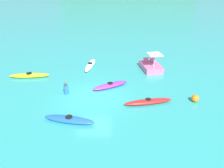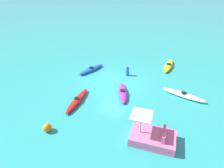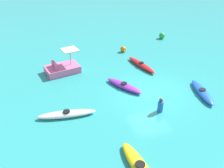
{
  "view_description": "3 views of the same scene",
  "coord_description": "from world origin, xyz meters",
  "px_view_note": "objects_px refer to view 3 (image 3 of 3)",
  "views": [
    {
      "loc": [
        1.84,
        -14.04,
        7.86
      ],
      "look_at": [
        1.25,
        0.89,
        0.56
      ],
      "focal_mm": 37.26,
      "sensor_mm": 36.0,
      "label": 1
    },
    {
      "loc": [
        12.08,
        7.05,
        7.88
      ],
      "look_at": [
        0.97,
        0.46,
        0.55
      ],
      "focal_mm": 30.58,
      "sensor_mm": 36.0,
      "label": 2
    },
    {
      "loc": [
        -12.59,
        6.39,
        8.83
      ],
      "look_at": [
        0.89,
        2.36,
        0.55
      ],
      "focal_mm": 40.92,
      "sensor_mm": 36.0,
      "label": 3
    }
  ],
  "objects_px": {
    "buoy_orange": "(123,49)",
    "pedal_boat_pink": "(63,68)",
    "kayak_red": "(141,65)",
    "buoy_green": "(162,36)",
    "kayak_purple": "(124,86)",
    "person_near_shore": "(160,106)",
    "kayak_white": "(67,114)",
    "kayak_yellow": "(140,167)",
    "kayak_blue": "(202,92)"
  },
  "relations": [
    {
      "from": "kayak_red",
      "to": "buoy_green",
      "type": "distance_m",
      "value": 6.75
    },
    {
      "from": "kayak_blue",
      "to": "person_near_shore",
      "type": "height_order",
      "value": "person_near_shore"
    },
    {
      "from": "buoy_green",
      "to": "person_near_shore",
      "type": "relative_size",
      "value": 0.66
    },
    {
      "from": "kayak_red",
      "to": "kayak_yellow",
      "type": "bearing_deg",
      "value": 157.35
    },
    {
      "from": "pedal_boat_pink",
      "to": "person_near_shore",
      "type": "distance_m",
      "value": 8.03
    },
    {
      "from": "kayak_white",
      "to": "pedal_boat_pink",
      "type": "xyz_separation_m",
      "value": [
        5.43,
        -0.46,
        0.17
      ]
    },
    {
      "from": "kayak_purple",
      "to": "buoy_orange",
      "type": "distance_m",
      "value": 6.04
    },
    {
      "from": "buoy_orange",
      "to": "person_near_shore",
      "type": "relative_size",
      "value": 0.57
    },
    {
      "from": "kayak_white",
      "to": "buoy_green",
      "type": "relative_size",
      "value": 5.62
    },
    {
      "from": "buoy_green",
      "to": "person_near_shore",
      "type": "bearing_deg",
      "value": 153.28
    },
    {
      "from": "buoy_green",
      "to": "buoy_orange",
      "type": "bearing_deg",
      "value": 113.58
    },
    {
      "from": "kayak_white",
      "to": "kayak_blue",
      "type": "relative_size",
      "value": 1.07
    },
    {
      "from": "kayak_white",
      "to": "pedal_boat_pink",
      "type": "distance_m",
      "value": 5.45
    },
    {
      "from": "kayak_purple",
      "to": "buoy_green",
      "type": "relative_size",
      "value": 4.74
    },
    {
      "from": "kayak_purple",
      "to": "buoy_green",
      "type": "xyz_separation_m",
      "value": [
        7.79,
        -6.6,
        0.13
      ]
    },
    {
      "from": "kayak_yellow",
      "to": "buoy_orange",
      "type": "bearing_deg",
      "value": -15.59
    },
    {
      "from": "pedal_boat_pink",
      "to": "kayak_yellow",
      "type": "bearing_deg",
      "value": -168.62
    },
    {
      "from": "kayak_white",
      "to": "kayak_purple",
      "type": "relative_size",
      "value": 1.19
    },
    {
      "from": "buoy_green",
      "to": "kayak_yellow",
      "type": "bearing_deg",
      "value": 150.56
    },
    {
      "from": "buoy_orange",
      "to": "pedal_boat_pink",
      "type": "bearing_deg",
      "value": 112.88
    },
    {
      "from": "pedal_boat_pink",
      "to": "kayak_red",
      "type": "bearing_deg",
      "value": -97.88
    },
    {
      "from": "kayak_blue",
      "to": "buoy_orange",
      "type": "height_order",
      "value": "buoy_orange"
    },
    {
      "from": "kayak_purple",
      "to": "buoy_orange",
      "type": "height_order",
      "value": "buoy_orange"
    },
    {
      "from": "kayak_red",
      "to": "person_near_shore",
      "type": "distance_m",
      "value": 5.77
    },
    {
      "from": "kayak_white",
      "to": "kayak_yellow",
      "type": "relative_size",
      "value": 1.0
    },
    {
      "from": "kayak_red",
      "to": "buoy_green",
      "type": "relative_size",
      "value": 5.63
    },
    {
      "from": "kayak_purple",
      "to": "person_near_shore",
      "type": "relative_size",
      "value": 3.15
    },
    {
      "from": "person_near_shore",
      "to": "buoy_orange",
      "type": "bearing_deg",
      "value": -4.9
    },
    {
      "from": "pedal_boat_pink",
      "to": "buoy_orange",
      "type": "bearing_deg",
      "value": -67.12
    },
    {
      "from": "buoy_orange",
      "to": "buoy_green",
      "type": "distance_m",
      "value": 5.14
    },
    {
      "from": "kayak_yellow",
      "to": "buoy_orange",
      "type": "height_order",
      "value": "buoy_orange"
    },
    {
      "from": "kayak_white",
      "to": "buoy_orange",
      "type": "height_order",
      "value": "buoy_orange"
    },
    {
      "from": "kayak_blue",
      "to": "kayak_red",
      "type": "bearing_deg",
      "value": 25.01
    },
    {
      "from": "kayak_red",
      "to": "pedal_boat_pink",
      "type": "height_order",
      "value": "pedal_boat_pink"
    },
    {
      "from": "kayak_purple",
      "to": "person_near_shore",
      "type": "distance_m",
      "value": 3.27
    },
    {
      "from": "buoy_orange",
      "to": "kayak_yellow",
      "type": "bearing_deg",
      "value": 164.41
    },
    {
      "from": "kayak_yellow",
      "to": "pedal_boat_pink",
      "type": "distance_m",
      "value": 10.32
    },
    {
      "from": "kayak_white",
      "to": "buoy_orange",
      "type": "bearing_deg",
      "value": -37.61
    },
    {
      "from": "kayak_red",
      "to": "person_near_shore",
      "type": "bearing_deg",
      "value": 168.4
    },
    {
      "from": "kayak_blue",
      "to": "kayak_purple",
      "type": "xyz_separation_m",
      "value": [
        2.16,
        4.52,
        0.0
      ]
    },
    {
      "from": "buoy_orange",
      "to": "person_near_shore",
      "type": "bearing_deg",
      "value": 175.1
    },
    {
      "from": "pedal_boat_pink",
      "to": "buoy_orange",
      "type": "xyz_separation_m",
      "value": [
        2.32,
        -5.51,
        -0.09
      ]
    },
    {
      "from": "person_near_shore",
      "to": "kayak_blue",
      "type": "bearing_deg",
      "value": -75.1
    },
    {
      "from": "person_near_shore",
      "to": "buoy_green",
      "type": "bearing_deg",
      "value": -26.72
    },
    {
      "from": "kayak_purple",
      "to": "kayak_yellow",
      "type": "xyz_separation_m",
      "value": [
        -6.7,
        1.58,
        -0.0
      ]
    },
    {
      "from": "kayak_red",
      "to": "pedal_boat_pink",
      "type": "relative_size",
      "value": 1.23
    },
    {
      "from": "kayak_purple",
      "to": "kayak_white",
      "type": "bearing_deg",
      "value": 116.31
    },
    {
      "from": "kayak_white",
      "to": "pedal_boat_pink",
      "type": "height_order",
      "value": "pedal_boat_pink"
    },
    {
      "from": "kayak_red",
      "to": "kayak_purple",
      "type": "height_order",
      "value": "same"
    },
    {
      "from": "kayak_yellow",
      "to": "pedal_boat_pink",
      "type": "bearing_deg",
      "value": 11.38
    }
  ]
}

